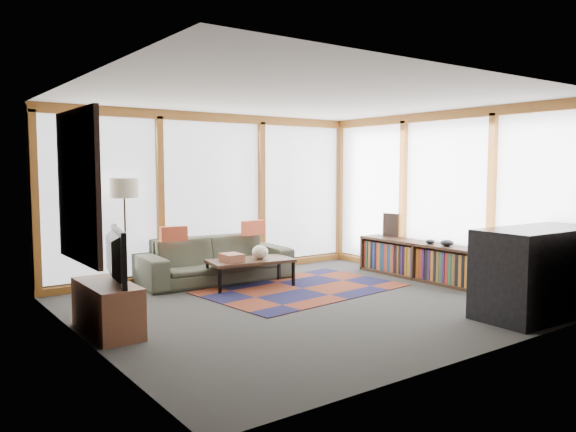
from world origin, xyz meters
TOP-DOWN VIEW (x-y plane):
  - ground at (0.00, 0.00)m, footprint 5.50×5.50m
  - room_envelope at (0.49, 0.56)m, footprint 5.52×5.02m
  - rug at (0.48, 0.72)m, footprint 2.93×2.05m
  - sofa at (-0.26, 1.93)m, footprint 2.36×1.04m
  - pillow_left at (-0.94, 1.92)m, footprint 0.40×0.17m
  - pillow_right at (0.41, 1.90)m, footprint 0.43×0.20m
  - floor_lamp at (-1.56, 2.20)m, footprint 0.40×0.40m
  - coffee_table at (-0.04, 1.28)m, footprint 1.30×0.79m
  - book_stack at (-0.34, 1.30)m, footprint 0.27×0.33m
  - vase at (0.10, 1.23)m, footprint 0.27×0.27m
  - bookshelf at (2.43, 0.21)m, footprint 0.42×2.31m
  - bowl_a at (2.40, -0.30)m, footprint 0.21×0.21m
  - bowl_b at (2.39, 0.00)m, footprint 0.17×0.17m
  - shelf_picture at (2.57, 1.00)m, footprint 0.07×0.30m
  - tv_console at (-2.47, 0.24)m, footprint 0.45×1.07m
  - television at (-2.44, 0.24)m, footprint 0.35×1.00m
  - bar_counter at (1.87, -2.04)m, footprint 1.66×0.82m

SIDE VIEW (x-z plane):
  - ground at x=0.00m, z-range 0.00..0.00m
  - rug at x=0.48m, z-range 0.00..0.01m
  - coffee_table at x=-0.04m, z-range 0.00..0.40m
  - tv_console at x=-2.47m, z-range 0.00..0.53m
  - bookshelf at x=2.43m, z-range 0.00..0.58m
  - sofa at x=-0.26m, z-range 0.00..0.67m
  - book_stack at x=-0.34m, z-range 0.40..0.51m
  - vase at x=0.10m, z-range 0.40..0.61m
  - bar_counter at x=1.87m, z-range 0.00..1.04m
  - bowl_b at x=2.39m, z-range 0.58..0.65m
  - bowl_a at x=2.40m, z-range 0.58..0.68m
  - shelf_picture at x=2.57m, z-range 0.58..0.97m
  - pillow_left at x=-0.94m, z-range 0.67..0.89m
  - pillow_right at x=0.41m, z-range 0.67..0.90m
  - floor_lamp at x=-1.56m, z-range 0.00..1.59m
  - television at x=-2.44m, z-range 0.53..1.11m
  - room_envelope at x=0.49m, z-range 0.23..2.85m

